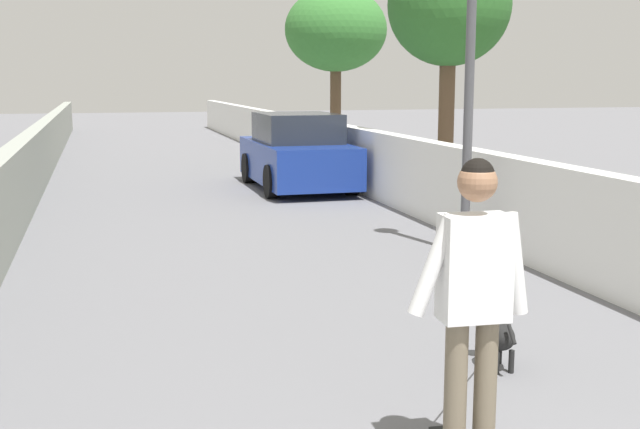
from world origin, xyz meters
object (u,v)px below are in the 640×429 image
at_px(lamp_post, 471,17).
at_px(person_skateboarder, 474,286).
at_px(dog, 497,333).
at_px(tree_right_near, 336,31).
at_px(tree_right_mid, 449,7).
at_px(car_near, 297,154).

xyz_separation_m(lamp_post, person_skateboarder, (-5.28, 2.52, -1.89)).
bearing_deg(person_skateboarder, dog, -33.12).
relative_size(tree_right_near, dog, 2.66).
height_order(tree_right_mid, car_near, tree_right_mid).
xyz_separation_m(tree_right_mid, person_skateboarder, (-10.24, 4.48, -2.46)).
distance_m(tree_right_near, dog, 15.46).
relative_size(person_skateboarder, dog, 1.00).
bearing_deg(dog, car_near, -5.40).
bearing_deg(person_skateboarder, car_near, -9.21).
height_order(lamp_post, person_skateboarder, lamp_post).
bearing_deg(person_skateboarder, tree_right_near, -14.02).
height_order(tree_right_near, car_near, tree_right_near).
relative_size(lamp_post, dog, 2.54).
distance_m(tree_right_mid, dog, 10.04).
distance_m(tree_right_near, car_near, 5.62).
xyz_separation_m(dog, car_near, (10.39, -0.98, 0.44)).
relative_size(lamp_post, car_near, 1.14).
distance_m(person_skateboarder, dog, 1.90).
xyz_separation_m(tree_right_near, lamp_post, (-10.96, 1.54, -0.48)).
bearing_deg(dog, lamp_post, -22.36).
relative_size(tree_right_mid, car_near, 1.24).
bearing_deg(person_skateboarder, lamp_post, -25.50).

